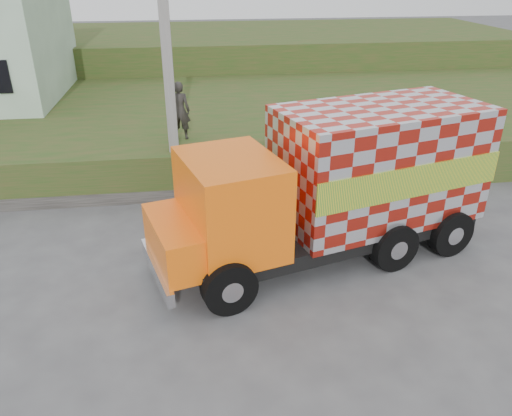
{
  "coord_description": "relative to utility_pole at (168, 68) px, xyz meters",
  "views": [
    {
      "loc": [
        -0.46,
        -10.6,
        6.88
      ],
      "look_at": [
        1.07,
        0.58,
        1.3
      ],
      "focal_mm": 35.0,
      "sensor_mm": 36.0,
      "label": 1
    }
  ],
  "objects": [
    {
      "name": "ground",
      "position": [
        1.0,
        -4.6,
        -4.08
      ],
      "size": [
        120.0,
        120.0,
        0.0
      ],
      "primitive_type": "plane",
      "color": "#474749",
      "rests_on": "ground"
    },
    {
      "name": "embankment",
      "position": [
        1.0,
        5.4,
        -3.33
      ],
      "size": [
        40.0,
        12.0,
        1.5
      ],
      "primitive_type": "cube",
      "color": "#264D19",
      "rests_on": "ground"
    },
    {
      "name": "embankment_far",
      "position": [
        1.0,
        17.4,
        -2.58
      ],
      "size": [
        40.0,
        12.0,
        3.0
      ],
      "primitive_type": "cube",
      "color": "#264D19",
      "rests_on": "ground"
    },
    {
      "name": "retaining_strip",
      "position": [
        -1.0,
        -0.4,
        -3.88
      ],
      "size": [
        16.0,
        0.5,
        0.4
      ],
      "primitive_type": "cube",
      "color": "#595651",
      "rests_on": "ground"
    },
    {
      "name": "utility_pole",
      "position": [
        0.0,
        0.0,
        0.0
      ],
      "size": [
        1.2,
        0.3,
        8.0
      ],
      "color": "gray",
      "rests_on": "ground"
    },
    {
      "name": "cargo_truck",
      "position": [
        4.11,
        -4.24,
        -2.14
      ],
      "size": [
        8.83,
        4.81,
        3.76
      ],
      "rotation": [
        0.0,
        0.0,
        0.27
      ],
      "color": "black",
      "rests_on": "ground"
    },
    {
      "name": "cow",
      "position": [
        0.36,
        -4.62,
        -3.53
      ],
      "size": [
        0.69,
        1.33,
        1.09
      ],
      "primitive_type": "imported",
      "rotation": [
        0.0,
        0.0,
        0.08
      ],
      "color": "#37180D",
      "rests_on": "ground"
    },
    {
      "name": "pedestrian",
      "position": [
        0.22,
        1.2,
        -1.61
      ],
      "size": [
        0.77,
        0.57,
        1.92
      ],
      "primitive_type": "imported",
      "rotation": [
        0.0,
        0.0,
        2.98
      ],
      "color": "#2E2C28",
      "rests_on": "embankment"
    }
  ]
}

